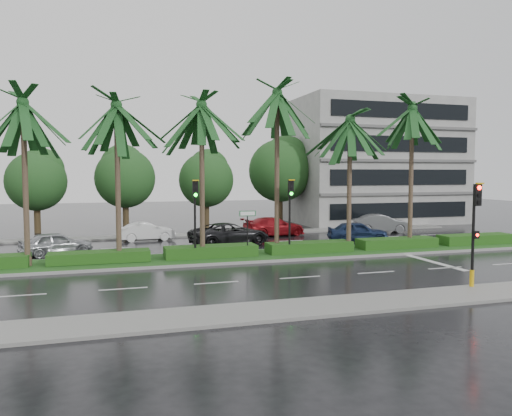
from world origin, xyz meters
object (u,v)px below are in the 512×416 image
object	(u,v)px
car_blue	(358,232)
car_silver	(56,243)
street_sign	(248,222)
car_grey	(381,223)
signal_median_left	(195,208)
car_darkgrey	(230,234)
car_white	(147,231)
car_red	(274,226)
signal_near	(475,230)

from	to	relation	value
car_blue	car_silver	bearing A→B (deg)	104.63
street_sign	car_grey	bearing A→B (deg)	32.89
signal_median_left	car_darkgrey	world-z (taller)	signal_median_left
signal_median_left	car_white	world-z (taller)	signal_median_left
car_red	car_blue	xyz separation A→B (m)	(4.65, -4.85, -0.00)
car_silver	car_darkgrey	bearing A→B (deg)	-102.74
car_white	car_red	bearing A→B (deg)	-94.93
car_darkgrey	car_red	xyz separation A→B (m)	(4.50, 3.94, -0.04)
signal_median_left	car_grey	xyz separation A→B (m)	(17.00, 9.24, -2.25)
signal_median_left	street_sign	world-z (taller)	signal_median_left
street_sign	car_blue	bearing A→B (deg)	26.54
car_white	car_blue	world-z (taller)	car_blue
signal_near	car_blue	xyz separation A→B (m)	(2.50, 14.62, -1.78)
signal_near	signal_median_left	bearing A→B (deg)	135.91
street_sign	car_darkgrey	world-z (taller)	street_sign
signal_near	car_grey	xyz separation A→B (m)	(7.00, 18.92, -1.76)
signal_near	street_sign	xyz separation A→B (m)	(-7.00, 9.87, -0.38)
car_white	signal_near	bearing A→B (deg)	-153.50
car_darkgrey	car_grey	size ratio (longest dim) A/B	1.21
car_darkgrey	car_red	size ratio (longest dim) A/B	1.10
car_grey	car_silver	bearing A→B (deg)	115.50
signal_near	street_sign	distance (m)	12.11
signal_median_left	car_grey	bearing A→B (deg)	28.51
signal_near	car_darkgrey	world-z (taller)	signal_near
car_silver	car_blue	xyz separation A→B (m)	(20.00, 0.16, 0.02)
signal_near	street_sign	size ratio (longest dim) A/B	1.68
signal_near	car_silver	xyz separation A→B (m)	(-17.50, 14.46, -1.80)
car_white	car_grey	world-z (taller)	car_grey
car_silver	car_white	xyz separation A→B (m)	(5.68, 5.04, -0.04)
car_darkgrey	car_grey	distance (m)	14.07
signal_median_left	car_white	bearing A→B (deg)	100.54
car_darkgrey	car_blue	bearing A→B (deg)	-109.98
car_white	car_red	xyz separation A→B (m)	(9.68, -0.03, 0.06)
car_white	signal_median_left	bearing A→B (deg)	-174.20
street_sign	car_white	size ratio (longest dim) A/B	0.65
signal_near	car_darkgrey	bearing A→B (deg)	113.18
car_grey	car_blue	bearing A→B (deg)	148.92
street_sign	signal_near	bearing A→B (deg)	-54.66
signal_near	car_darkgrey	distance (m)	16.98
car_silver	car_white	distance (m)	7.59
signal_near	car_red	size ratio (longest dim) A/B	0.87
signal_median_left	street_sign	distance (m)	3.13
car_darkgrey	car_blue	size ratio (longest dim) A/B	1.30
car_darkgrey	signal_near	bearing A→B (deg)	-171.13
signal_near	car_silver	size ratio (longest dim) A/B	1.06
signal_median_left	car_darkgrey	bearing A→B (deg)	60.12
signal_median_left	car_grey	world-z (taller)	signal_median_left
car_red	car_darkgrey	bearing A→B (deg)	122.63
car_white	car_grey	distance (m)	18.83
car_silver	car_darkgrey	xyz separation A→B (m)	(10.85, 1.06, 0.06)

